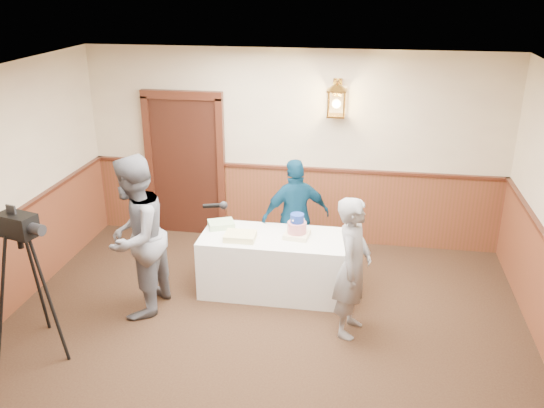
{
  "coord_description": "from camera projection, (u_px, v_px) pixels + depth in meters",
  "views": [
    {
      "loc": [
        1.01,
        -4.37,
        3.7
      ],
      "look_at": [
        -0.0,
        1.7,
        1.25
      ],
      "focal_mm": 38.0,
      "sensor_mm": 36.0,
      "label": 1
    }
  ],
  "objects": [
    {
      "name": "sheet_cake_green",
      "position": [
        221.0,
        224.0,
        7.24
      ],
      "size": [
        0.39,
        0.36,
        0.07
      ],
      "primitive_type": "cube",
      "rotation": [
        0.0,
        0.0,
        0.41
      ],
      "color": "#A6D495",
      "rests_on": "display_table"
    },
    {
      "name": "sheet_cake_yellow",
      "position": [
        240.0,
        236.0,
        6.9
      ],
      "size": [
        0.37,
        0.29,
        0.08
      ],
      "primitive_type": "cube",
      "rotation": [
        0.0,
        0.0,
        0.02
      ],
      "color": "#E6DC89",
      "rests_on": "display_table"
    },
    {
      "name": "tv_camera_rig",
      "position": [
        29.0,
        292.0,
        5.86
      ],
      "size": [
        0.61,
        0.57,
        1.56
      ],
      "rotation": [
        0.0,
        0.0,
        -0.26
      ],
      "color": "black",
      "rests_on": "ground"
    },
    {
      "name": "tiered_cake",
      "position": [
        297.0,
        228.0,
        6.94
      ],
      "size": [
        0.32,
        0.32,
        0.3
      ],
      "rotation": [
        0.0,
        0.0,
        -0.13
      ],
      "color": "#FEF1C4",
      "rests_on": "display_table"
    },
    {
      "name": "interviewer",
      "position": [
        135.0,
        237.0,
        6.49
      ],
      "size": [
        1.54,
        0.98,
        1.9
      ],
      "rotation": [
        0.0,
        0.0,
        -1.65
      ],
      "color": "slate",
      "rests_on": "ground"
    },
    {
      "name": "display_table",
      "position": [
        275.0,
        264.0,
        7.13
      ],
      "size": [
        1.8,
        0.8,
        0.75
      ],
      "primitive_type": "cube",
      "color": "white",
      "rests_on": "ground"
    },
    {
      "name": "baker",
      "position": [
        353.0,
        267.0,
        6.15
      ],
      "size": [
        0.5,
        0.65,
        1.59
      ],
      "primitive_type": "imported",
      "rotation": [
        0.0,
        0.0,
        1.35
      ],
      "color": "gray",
      "rests_on": "ground"
    },
    {
      "name": "room_shell",
      "position": [
        245.0,
        225.0,
        5.39
      ],
      "size": [
        6.02,
        7.02,
        2.81
      ],
      "color": "#C5AF93",
      "rests_on": "ground"
    },
    {
      "name": "ground",
      "position": [
        243.0,
        389.0,
        5.53
      ],
      "size": [
        7.0,
        7.0,
        0.0
      ],
      "primitive_type": "plane",
      "color": "black",
      "rests_on": "ground"
    },
    {
      "name": "assistant_p",
      "position": [
        296.0,
        217.0,
        7.49
      ],
      "size": [
        0.99,
        0.73,
        1.56
      ],
      "primitive_type": "imported",
      "rotation": [
        0.0,
        0.0,
        3.58
      ],
      "color": "#0B324E",
      "rests_on": "ground"
    }
  ]
}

